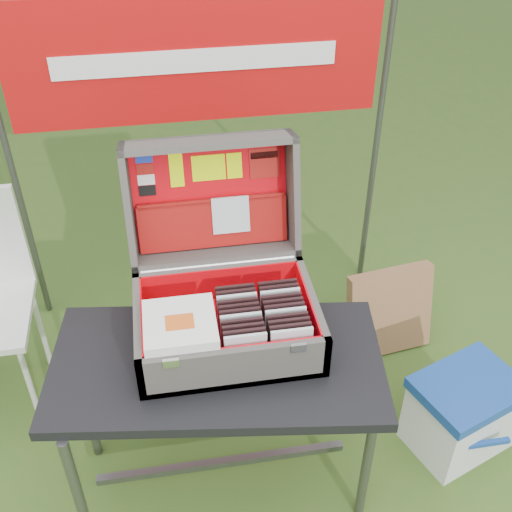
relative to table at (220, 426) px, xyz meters
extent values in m
plane|color=#395920|center=(0.07, 0.06, -0.35)|extent=(80.00, 80.00, 0.00)
cube|color=black|center=(0.00, 0.00, 0.33)|extent=(1.18, 0.71, 0.04)
cylinder|color=#59595B|center=(-0.50, -0.22, -0.02)|extent=(0.04, 0.04, 0.66)
cylinder|color=#59595B|center=(0.50, -0.22, -0.02)|extent=(0.04, 0.04, 0.66)
cylinder|color=#59595B|center=(-0.50, 0.22, -0.02)|extent=(0.04, 0.04, 0.66)
cylinder|color=#59595B|center=(0.50, 0.22, -0.02)|extent=(0.04, 0.04, 0.66)
cube|color=#59595B|center=(0.00, 0.00, -0.23)|extent=(0.97, 0.03, 0.03)
cube|color=#58534E|center=(0.05, 0.09, 0.36)|extent=(0.61, 0.44, 0.02)
cube|color=#58534E|center=(0.05, -0.12, 0.43)|extent=(0.61, 0.02, 0.16)
cube|color=#58534E|center=(0.05, 0.29, 0.43)|extent=(0.61, 0.02, 0.16)
cube|color=#58534E|center=(-0.25, 0.09, 0.43)|extent=(0.02, 0.44, 0.16)
cube|color=#58534E|center=(0.34, 0.09, 0.43)|extent=(0.02, 0.44, 0.16)
cube|color=red|center=(0.05, 0.09, 0.38)|extent=(0.57, 0.39, 0.01)
cube|color=silver|center=(-0.15, -0.13, 0.50)|extent=(0.05, 0.01, 0.03)
cube|color=silver|center=(0.25, -0.13, 0.50)|extent=(0.05, 0.01, 0.03)
cylinder|color=silver|center=(0.05, 0.31, 0.51)|extent=(0.55, 0.02, 0.02)
cube|color=#58534E|center=(0.05, 0.51, 0.68)|extent=(0.61, 0.14, 0.43)
cube|color=#58534E|center=(0.05, 0.50, 0.90)|extent=(0.61, 0.16, 0.07)
cube|color=#58534E|center=(0.05, 0.39, 0.50)|extent=(0.61, 0.16, 0.07)
cube|color=#58534E|center=(-0.25, 0.44, 0.70)|extent=(0.02, 0.28, 0.47)
cube|color=#58534E|center=(0.34, 0.44, 0.70)|extent=(0.02, 0.28, 0.47)
cube|color=red|center=(0.05, 0.50, 0.69)|extent=(0.56, 0.11, 0.37)
cube|color=red|center=(0.05, -0.11, 0.44)|extent=(0.57, 0.01, 0.14)
cube|color=red|center=(0.05, 0.28, 0.44)|extent=(0.57, 0.01, 0.14)
cube|color=red|center=(-0.23, 0.09, 0.44)|extent=(0.01, 0.39, 0.14)
cube|color=red|center=(0.33, 0.09, 0.44)|extent=(0.01, 0.39, 0.14)
cube|color=maroon|center=(0.05, 0.45, 0.59)|extent=(0.55, 0.08, 0.18)
cube|color=maroon|center=(0.05, 0.47, 0.68)|extent=(0.54, 0.02, 0.02)
cube|color=silver|center=(0.11, 0.44, 0.63)|extent=(0.14, 0.05, 0.13)
cube|color=#1933B2|center=(-0.18, 0.54, 0.84)|extent=(0.06, 0.01, 0.04)
cube|color=maroon|center=(-0.18, 0.52, 0.81)|extent=(0.06, 0.01, 0.04)
cube|color=white|center=(-0.18, 0.51, 0.77)|extent=(0.06, 0.01, 0.04)
cube|color=black|center=(-0.18, 0.50, 0.73)|extent=(0.06, 0.01, 0.04)
cube|color=#D8FB00|center=(-0.07, 0.52, 0.79)|extent=(0.05, 0.04, 0.12)
cube|color=#D8FB00|center=(0.05, 0.52, 0.79)|extent=(0.12, 0.03, 0.09)
cube|color=#D8FB00|center=(0.14, 0.52, 0.79)|extent=(0.05, 0.03, 0.09)
cube|color=maroon|center=(0.25, 0.52, 0.79)|extent=(0.11, 0.03, 0.11)
cube|color=black|center=(0.25, 0.53, 0.82)|extent=(0.10, 0.01, 0.02)
cube|color=silver|center=(0.09, -0.08, 0.46)|extent=(0.14, 0.01, 0.16)
cube|color=black|center=(0.09, -0.06, 0.46)|extent=(0.14, 0.01, 0.16)
cube|color=black|center=(0.09, -0.04, 0.46)|extent=(0.14, 0.01, 0.16)
cube|color=black|center=(0.09, -0.01, 0.46)|extent=(0.14, 0.01, 0.16)
cube|color=silver|center=(0.09, 0.01, 0.46)|extent=(0.14, 0.01, 0.16)
cube|color=black|center=(0.09, 0.04, 0.46)|extent=(0.14, 0.01, 0.16)
cube|color=black|center=(0.09, 0.06, 0.46)|extent=(0.14, 0.01, 0.16)
cube|color=black|center=(0.09, 0.09, 0.46)|extent=(0.14, 0.01, 0.16)
cube|color=silver|center=(0.09, 0.11, 0.46)|extent=(0.14, 0.01, 0.16)
cube|color=black|center=(0.09, 0.13, 0.46)|extent=(0.14, 0.01, 0.16)
cube|color=black|center=(0.09, 0.16, 0.46)|extent=(0.14, 0.01, 0.16)
cube|color=silver|center=(0.24, -0.08, 0.46)|extent=(0.14, 0.01, 0.16)
cube|color=black|center=(0.24, -0.06, 0.46)|extent=(0.14, 0.01, 0.16)
cube|color=black|center=(0.24, -0.04, 0.46)|extent=(0.14, 0.01, 0.16)
cube|color=black|center=(0.24, -0.01, 0.46)|extent=(0.14, 0.01, 0.16)
cube|color=silver|center=(0.24, 0.01, 0.46)|extent=(0.14, 0.01, 0.16)
cube|color=black|center=(0.24, 0.04, 0.46)|extent=(0.14, 0.01, 0.16)
cube|color=black|center=(0.24, 0.06, 0.46)|extent=(0.14, 0.01, 0.16)
cube|color=black|center=(0.24, 0.09, 0.46)|extent=(0.14, 0.01, 0.16)
cube|color=silver|center=(0.24, 0.11, 0.46)|extent=(0.14, 0.01, 0.16)
cube|color=black|center=(0.24, 0.13, 0.46)|extent=(0.14, 0.01, 0.16)
cube|color=black|center=(0.24, 0.16, 0.46)|extent=(0.14, 0.01, 0.16)
cube|color=white|center=(-0.11, 0.00, 0.52)|extent=(0.23, 0.23, 0.00)
cube|color=white|center=(-0.11, 0.00, 0.52)|extent=(0.23, 0.23, 0.00)
cube|color=white|center=(-0.11, 0.00, 0.53)|extent=(0.23, 0.23, 0.00)
cube|color=white|center=(-0.11, 0.00, 0.53)|extent=(0.23, 0.23, 0.00)
cube|color=white|center=(-0.11, 0.00, 0.54)|extent=(0.23, 0.23, 0.00)
cube|color=white|center=(-0.11, 0.00, 0.54)|extent=(0.23, 0.23, 0.00)
cube|color=white|center=(-0.11, 0.00, 0.55)|extent=(0.23, 0.23, 0.00)
cube|color=#D85919|center=(-0.11, -0.01, 0.55)|extent=(0.09, 0.07, 0.00)
cube|color=white|center=(1.00, 0.03, -0.19)|extent=(0.46, 0.41, 0.31)
cube|color=#164093|center=(1.00, 0.03, -0.02)|extent=(0.49, 0.43, 0.05)
cube|color=#164093|center=(1.00, -0.13, -0.16)|extent=(0.24, 0.02, 0.02)
cylinder|color=silver|center=(-0.74, 0.39, -0.10)|extent=(0.02, 0.02, 0.50)
cylinder|color=silver|center=(-0.74, 0.77, -0.10)|extent=(0.02, 0.02, 0.50)
cylinder|color=silver|center=(-0.74, 0.79, 0.38)|extent=(0.02, 0.02, 0.47)
cube|color=#906744|center=(0.88, 0.63, -0.13)|extent=(0.43, 0.21, 0.44)
cylinder|color=#59595B|center=(-0.78, 1.16, 0.50)|extent=(0.03, 0.03, 1.70)
cylinder|color=#59595B|center=(0.92, 1.16, 0.50)|extent=(0.03, 0.03, 1.70)
cube|color=#AC0B0C|center=(0.07, 1.15, 0.95)|extent=(1.60, 0.02, 0.55)
cube|color=white|center=(0.07, 1.14, 0.95)|extent=(1.20, 0.00, 0.10)
camera|label=1|loc=(-0.11, -1.49, 1.95)|focal=45.00mm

